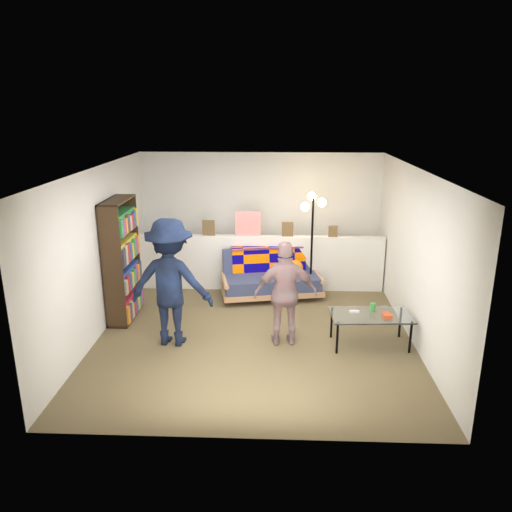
# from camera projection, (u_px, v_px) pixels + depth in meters

# --- Properties ---
(ground) EXTENTS (5.00, 5.00, 0.00)m
(ground) POSITION_uv_depth(u_px,v_px,m) (255.00, 331.00, 7.43)
(ground) COLOR brown
(ground) RESTS_ON ground
(room_shell) EXTENTS (4.60, 5.05, 2.45)m
(room_shell) POSITION_uv_depth(u_px,v_px,m) (256.00, 215.00, 7.40)
(room_shell) COLOR silver
(room_shell) RESTS_ON ground
(half_wall_ledge) EXTENTS (4.45, 0.15, 1.00)m
(half_wall_ledge) POSITION_uv_depth(u_px,v_px,m) (259.00, 263.00, 9.01)
(half_wall_ledge) COLOR silver
(half_wall_ledge) RESTS_ON ground
(ledge_decor) EXTENTS (2.97, 0.02, 0.45)m
(ledge_decor) POSITION_uv_depth(u_px,v_px,m) (246.00, 226.00, 8.80)
(ledge_decor) COLOR brown
(ledge_decor) RESTS_ON half_wall_ledge
(futon_sofa) EXTENTS (1.84, 1.11, 0.74)m
(futon_sofa) POSITION_uv_depth(u_px,v_px,m) (272.00, 277.00, 8.70)
(futon_sofa) COLOR tan
(futon_sofa) RESTS_ON ground
(bookshelf) EXTENTS (0.31, 0.94, 1.88)m
(bookshelf) POSITION_uv_depth(u_px,v_px,m) (122.00, 264.00, 7.70)
(bookshelf) COLOR black
(bookshelf) RESTS_ON ground
(coffee_table) EXTENTS (1.13, 0.67, 0.57)m
(coffee_table) POSITION_uv_depth(u_px,v_px,m) (371.00, 316.00, 6.89)
(coffee_table) COLOR black
(coffee_table) RESTS_ON ground
(floor_lamp) EXTENTS (0.42, 0.35, 1.81)m
(floor_lamp) POSITION_uv_depth(u_px,v_px,m) (312.00, 224.00, 8.50)
(floor_lamp) COLOR black
(floor_lamp) RESTS_ON ground
(person_left) EXTENTS (1.23, 0.79, 1.79)m
(person_left) POSITION_uv_depth(u_px,v_px,m) (171.00, 283.00, 6.83)
(person_left) COLOR black
(person_left) RESTS_ON ground
(person_right) EXTENTS (0.90, 0.44, 1.49)m
(person_right) POSITION_uv_depth(u_px,v_px,m) (286.00, 294.00, 6.85)
(person_right) COLOR #C17D82
(person_right) RESTS_ON ground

